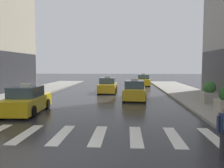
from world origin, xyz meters
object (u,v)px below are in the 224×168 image
object	(u,v)px
taxi_fourth	(143,81)
planter_mid_block	(209,93)
taxi_lead	(27,101)
taxi_third	(108,86)
taxi_second	(135,91)

from	to	relation	value
taxi_fourth	planter_mid_block	xyz separation A→B (m)	(3.68, -16.78, 0.15)
taxi_fourth	planter_mid_block	world-z (taller)	taxi_fourth
taxi_lead	taxi_third	world-z (taller)	same
taxi_lead	taxi_third	xyz separation A→B (m)	(4.07, 11.02, 0.00)
taxi_second	planter_mid_block	bearing A→B (deg)	-25.64
taxi_lead	taxi_third	size ratio (longest dim) A/B	1.02
taxi_second	planter_mid_block	size ratio (longest dim) A/B	2.89
planter_mid_block	taxi_second	bearing A→B (deg)	154.36
taxi_third	taxi_second	bearing A→B (deg)	-60.36
taxi_second	taxi_third	size ratio (longest dim) A/B	1.02
taxi_third	planter_mid_block	world-z (taller)	taxi_third
taxi_fourth	taxi_second	bearing A→B (deg)	-96.99
planter_mid_block	taxi_third	bearing A→B (deg)	137.67
taxi_third	taxi_fourth	size ratio (longest dim) A/B	0.99
taxi_second	taxi_fourth	bearing A→B (deg)	83.01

